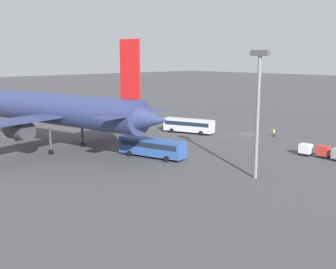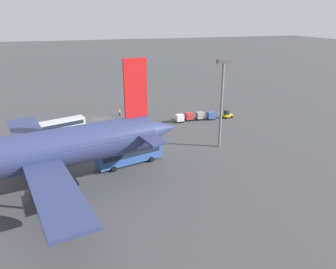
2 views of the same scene
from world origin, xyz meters
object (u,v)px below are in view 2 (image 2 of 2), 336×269
Objects in this scene: cargo_cart_white at (180,118)px; airplane at (27,154)px; cargo_cart_red at (189,116)px; cargo_cart_grey at (200,115)px; shuttle_bus_near at (59,126)px; shuttle_bus_far at (129,154)px; baggage_tug at (227,114)px; worker_person at (120,112)px; cargo_cart_blue at (211,115)px.

airplane is at bearing 40.22° from cargo_cart_white.
cargo_cart_red and cargo_cart_white have the same top height.
cargo_cart_red is at bearing -152.27° from airplane.
cargo_cart_white is at bearing 3.14° from cargo_cart_grey.
shuttle_bus_near is 0.95× the size of shuttle_bus_far.
baggage_tug is at bearing -161.45° from shuttle_bus_far.
cargo_cart_white is (-29.11, 1.08, -0.71)m from shuttle_bus_near.
shuttle_bus_far is at bearing 49.36° from cargo_cart_white.
worker_person is at bearing -29.67° from baggage_tug.
worker_person is at bearing -127.91° from airplane.
shuttle_bus_far is 6.08× the size of cargo_cart_blue.
cargo_cart_grey is at bearing -176.86° from cargo_cart_white.
worker_person is 0.84× the size of cargo_cart_grey.
airplane reaches higher than worker_person.
cargo_cart_blue is 8.64m from cargo_cart_white.
worker_person is 24.74m from cargo_cart_blue.
shuttle_bus_far is 36.62m from baggage_tug.
shuttle_bus_far is at bearing 45.93° from cargo_cart_red.
baggage_tug reaches higher than cargo_cart_grey.
baggage_tug is 1.23× the size of cargo_cart_grey.
cargo_cart_blue reaches higher than worker_person.
cargo_cart_white is at bearing -144.92° from shuttle_bus_far.
baggage_tug is (-30.77, -19.85, -1.00)m from shuttle_bus_far.
cargo_cart_grey and cargo_cart_white have the same top height.
airplane is 50.94m from cargo_cart_blue.
cargo_cart_red is (-36.35, -28.97, -6.21)m from airplane.
cargo_cart_white is (13.35, -0.44, 0.25)m from baggage_tug.
cargo_cart_blue and cargo_cart_white have the same top height.
worker_person is 21.91m from cargo_cart_grey.
shuttle_bus_far is at bearing 100.17° from shuttle_bus_near.
airplane is 44.27m from cargo_cart_white.
cargo_cart_white is (2.88, 0.67, 0.00)m from cargo_cart_red.
cargo_cart_red is (10.48, -1.11, 0.25)m from baggage_tug.
baggage_tug is 29.07m from worker_person.
airplane reaches higher than baggage_tug.
shuttle_bus_near is 5.75× the size of cargo_cart_grey.
worker_person is (-4.06, -31.32, -1.07)m from shuttle_bus_far.
shuttle_bus_far is 31.01m from cargo_cart_grey.
cargo_cart_white is at bearing 13.09° from cargo_cart_red.
cargo_cart_grey is at bearing -12.16° from cargo_cart_blue.
airplane is 23.64× the size of cargo_cart_white.
worker_person is at bearing -32.55° from cargo_cart_red.
baggage_tug is at bearing 174.30° from cargo_cart_grey.
baggage_tug is at bearing 156.75° from worker_person.
shuttle_bus_far is (-16.06, -8.01, -5.47)m from airplane.
shuttle_bus_far is at bearing -164.30° from airplane.
worker_person is at bearing -111.65° from shuttle_bus_far.
shuttle_bus_near is 29.14m from cargo_cart_white.
cargo_cart_blue is at bearing 152.73° from worker_person.
airplane is 18.76m from shuttle_bus_far.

